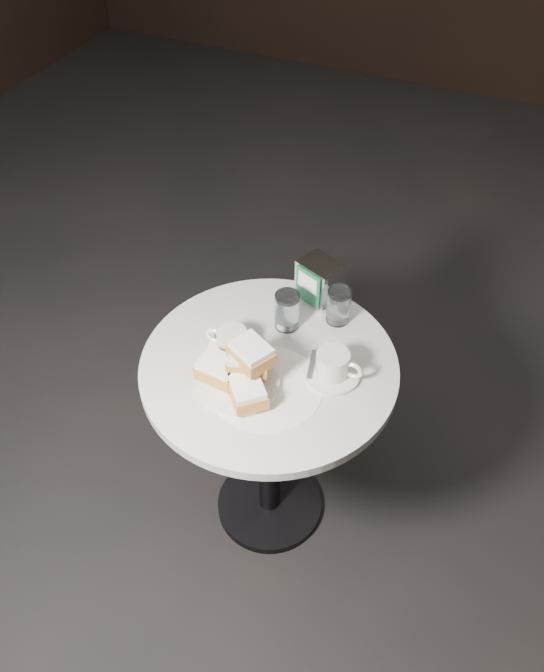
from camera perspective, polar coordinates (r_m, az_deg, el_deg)
The scene contains 9 objects.
ground at distance 2.37m, azimuth -0.20°, elevation -14.57°, with size 7.00×7.00×0.00m, color black.
cafe_table at distance 1.92m, azimuth -0.24°, elevation -6.35°, with size 0.70×0.70×0.74m.
sugar_spill at distance 1.71m, azimuth -0.53°, elevation -4.48°, with size 0.30×0.30×0.00m, color white.
beignet_plate at distance 1.68m, azimuth -2.74°, elevation -3.21°, with size 0.28×0.28×0.14m.
coffee_cup_left at distance 1.78m, azimuth -3.52°, elevation -0.55°, with size 0.15×0.15×0.07m.
coffee_cup_right at distance 1.72m, azimuth 5.33°, elevation -2.64°, with size 0.16×0.16×0.08m.
water_glass_left at distance 1.83m, azimuth 1.32°, elevation 2.19°, with size 0.08×0.08×0.11m.
water_glass_right at distance 1.86m, azimuth 5.81°, elevation 2.61°, with size 0.07×0.07×0.11m.
napkin_dispenser at distance 1.91m, azimuth 4.12°, elevation 4.78°, with size 0.14×0.13×0.13m.
Camera 1 is at (0.49, -1.08, 2.05)m, focal length 35.00 mm.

